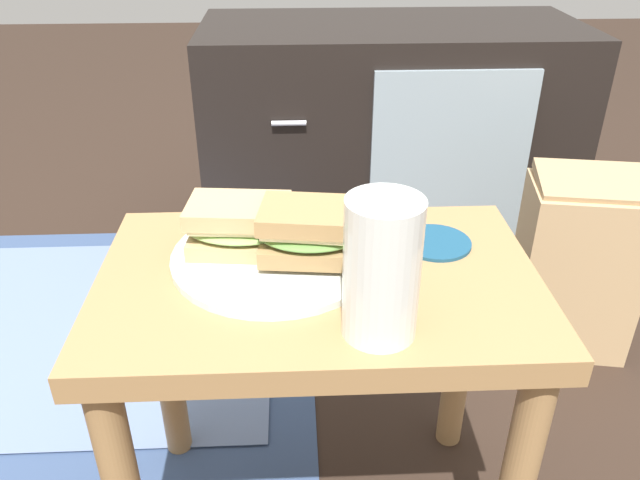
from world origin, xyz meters
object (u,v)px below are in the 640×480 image
at_px(plate, 275,256).
at_px(coaster, 436,242).
at_px(beer_glass, 382,271).
at_px(paper_bag, 576,265).
at_px(sandwich_front, 239,226).
at_px(sandwich_back, 309,231).
at_px(tv_cabinet, 387,134).

height_order(plate, coaster, plate).
height_order(beer_glass, paper_bag, beer_glass).
xyz_separation_m(plate, paper_bag, (0.61, 0.38, -0.27)).
relative_size(beer_glass, paper_bag, 0.40).
bearing_deg(coaster, beer_glass, -118.83).
height_order(plate, beer_glass, beer_glass).
relative_size(plate, paper_bag, 0.67).
bearing_deg(sandwich_front, coaster, 3.01).
bearing_deg(paper_bag, plate, -148.19).
distance_m(beer_glass, paper_bag, 0.81).
relative_size(sandwich_front, sandwich_back, 1.06).
xyz_separation_m(plate, coaster, (0.22, 0.03, -0.00)).
xyz_separation_m(sandwich_front, coaster, (0.26, 0.01, -0.04)).
distance_m(plate, paper_bag, 0.77).
distance_m(sandwich_front, beer_glass, 0.24).
bearing_deg(sandwich_back, tv_cabinet, 75.50).
bearing_deg(sandwich_back, paper_bag, 34.89).
bearing_deg(coaster, sandwich_back, -165.32).
bearing_deg(beer_glass, plate, 126.89).
xyz_separation_m(plate, beer_glass, (0.12, -0.16, 0.07)).
relative_size(sandwich_front, paper_bag, 0.37).
distance_m(sandwich_front, paper_bag, 0.81).
bearing_deg(tv_cabinet, sandwich_front, -110.22).
bearing_deg(paper_bag, sandwich_back, -145.11).
relative_size(plate, sandwich_back, 1.92).
bearing_deg(beer_glass, sandwich_back, 117.24).
height_order(tv_cabinet, beer_glass, beer_glass).
bearing_deg(sandwich_back, sandwich_front, 160.52).
distance_m(tv_cabinet, coaster, 0.90).
height_order(beer_glass, coaster, beer_glass).
distance_m(tv_cabinet, sandwich_back, 0.98).
distance_m(beer_glass, coaster, 0.23).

